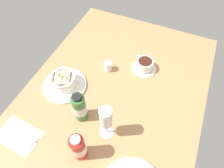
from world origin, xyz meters
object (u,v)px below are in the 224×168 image
cutlery_setting (19,136)px  wine_glass (106,119)px  creamer_jug (108,66)px  coffee_cup (144,65)px  sauce_bottle_red (79,148)px  porridge_bowl (64,82)px  sauce_bottle_green (80,108)px

cutlery_setting → wine_glass: (-16.16, 33.05, 12.65)cm
creamer_jug → wine_glass: bearing=22.8°
coffee_cup → wine_glass: wine_glass is taller
cutlery_setting → wine_glass: wine_glass is taller
cutlery_setting → wine_glass: bearing=116.1°
creamer_jug → wine_glass: (31.97, 13.46, 10.15)cm
sauce_bottle_red → porridge_bowl: bearing=-138.1°
wine_glass → sauce_bottle_red: size_ratio=1.16×
creamer_jug → sauce_bottle_red: 45.20cm
creamer_jug → sauce_bottle_green: (29.48, 0.23, 5.09)cm
creamer_jug → sauce_bottle_green: 29.91cm
coffee_cup → creamer_jug: same height
coffee_cup → sauce_bottle_red: size_ratio=0.78×
cutlery_setting → coffee_cup: size_ratio=1.46×
cutlery_setting → creamer_jug: size_ratio=3.22×
creamer_jug → sauce_bottle_green: size_ratio=0.34×
coffee_cup → sauce_bottle_green: size_ratio=0.76×
sauce_bottle_green → porridge_bowl: bearing=-125.6°
sauce_bottle_red → creamer_jug: bearing=-169.9°
cutlery_setting → coffee_cup: bearing=146.9°
cutlery_setting → sauce_bottle_red: size_ratio=1.13×
cutlery_setting → sauce_bottle_red: (-3.89, 27.48, 7.43)cm
porridge_bowl → coffee_cup: size_ratio=1.66×
porridge_bowl → creamer_jug: 23.90cm
wine_glass → sauce_bottle_red: bearing=-24.4°
creamer_jug → wine_glass: 36.14cm
porridge_bowl → cutlery_setting: bearing=-8.0°
sauce_bottle_red → cutlery_setting: bearing=-81.9°
wine_glass → sauce_bottle_green: wine_glass is taller
coffee_cup → sauce_bottle_green: 41.49cm
cutlery_setting → sauce_bottle_red: sauce_bottle_red is taller
creamer_jug → sauce_bottle_green: sauce_bottle_green is taller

